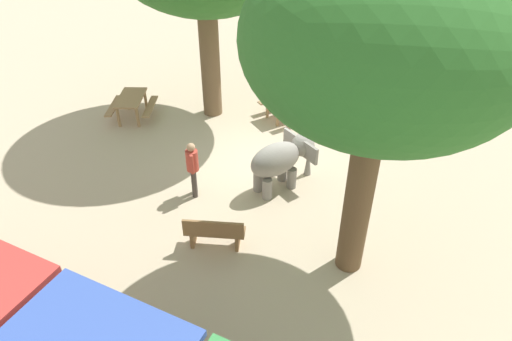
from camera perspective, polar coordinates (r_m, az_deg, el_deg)
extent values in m
plane|color=#BAA88C|center=(13.78, 1.51, 1.01)|extent=(60.00, 60.00, 0.00)
cylinder|color=gray|center=(12.93, 3.24, -0.03)|extent=(0.26, 0.26, 0.60)
cylinder|color=gray|center=(12.67, 4.40, -0.93)|extent=(0.26, 0.26, 0.60)
cylinder|color=gray|center=(12.53, 0.25, -1.30)|extent=(0.26, 0.26, 0.60)
cylinder|color=gray|center=(12.26, 1.38, -2.27)|extent=(0.26, 0.26, 0.60)
ellipsoid|color=gray|center=(12.21, 2.41, 1.36)|extent=(1.39, 1.68, 0.90)
sphere|color=gray|center=(12.64, 5.78, 3.15)|extent=(0.64, 0.64, 0.64)
cone|color=gray|center=(13.09, 6.44, 1.37)|extent=(0.20, 0.20, 1.01)
cube|color=gray|center=(12.86, 4.24, 3.85)|extent=(0.49, 0.32, 0.48)
cube|color=gray|center=(12.33, 6.70, 2.13)|extent=(0.49, 0.32, 0.48)
cylinder|color=#3F3833|center=(12.49, -7.59, -1.17)|extent=(0.14, 0.14, 0.82)
cylinder|color=#3F3833|center=(12.35, -7.58, -1.67)|extent=(0.14, 0.14, 0.82)
cylinder|color=#B23F33|center=(12.01, -7.84, 1.24)|extent=(0.32, 0.32, 0.58)
sphere|color=tan|center=(11.79, -8.00, 2.84)|extent=(0.22, 0.22, 0.22)
cylinder|color=#B23F33|center=(12.18, -7.85, 1.85)|extent=(0.09, 0.09, 0.55)
cylinder|color=#B23F33|center=(11.83, -7.84, 0.73)|extent=(0.09, 0.09, 0.55)
cylinder|color=brown|center=(9.64, 12.49, -3.25)|extent=(0.58, 0.58, 3.83)
ellipsoid|color=#2D6B28|center=(8.06, 15.50, 14.94)|extent=(4.88, 4.48, 3.46)
cylinder|color=brown|center=(15.61, -5.66, 13.41)|extent=(0.64, 0.64, 3.91)
cube|color=olive|center=(10.86, -5.07, -7.38)|extent=(1.45, 0.87, 0.06)
cube|color=olive|center=(10.58, -5.29, -7.10)|extent=(1.33, 0.55, 0.40)
cube|color=olive|center=(11.12, -7.70, -8.07)|extent=(0.20, 0.37, 0.42)
cube|color=olive|center=(10.96, -2.27, -8.50)|extent=(0.20, 0.37, 0.42)
cube|color=#9E7A51|center=(15.78, 3.91, 8.94)|extent=(1.50, 1.69, 0.06)
cylinder|color=#9E7A51|center=(16.50, 5.00, 8.62)|extent=(0.10, 0.10, 0.72)
cylinder|color=#9E7A51|center=(16.04, 6.30, 7.70)|extent=(0.10, 0.10, 0.72)
cylinder|color=#9E7A51|center=(15.91, 1.40, 7.66)|extent=(0.10, 0.10, 0.72)
cylinder|color=#9E7A51|center=(15.43, 2.64, 6.68)|extent=(0.10, 0.10, 0.72)
cube|color=#9E7A51|center=(16.38, 2.66, 8.83)|extent=(1.04, 1.38, 0.05)
cube|color=#9E7A51|center=(15.47, 5.14, 7.00)|extent=(1.04, 1.38, 0.05)
cube|color=#9E7A51|center=(16.26, -15.13, 8.60)|extent=(1.35, 1.70, 0.06)
cylinder|color=#9E7A51|center=(17.04, -15.48, 8.34)|extent=(0.10, 0.10, 0.72)
cylinder|color=#9E7A51|center=(16.86, -13.38, 8.39)|extent=(0.10, 0.10, 0.72)
cylinder|color=#9E7A51|center=(16.03, -16.53, 6.33)|extent=(0.10, 0.10, 0.72)
cylinder|color=#9E7A51|center=(15.84, -14.31, 6.37)|extent=(0.10, 0.10, 0.72)
cube|color=#9E7A51|center=(16.58, -17.03, 7.58)|extent=(0.84, 1.46, 0.05)
cube|color=#9E7A51|center=(16.24, -12.84, 7.68)|extent=(0.84, 1.46, 0.05)
cylinder|color=gray|center=(8.85, -24.53, -17.56)|extent=(0.10, 0.10, 2.40)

